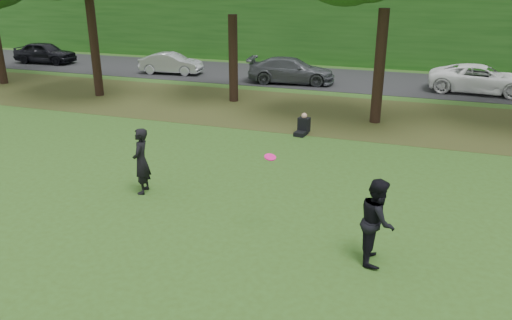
{
  "coord_description": "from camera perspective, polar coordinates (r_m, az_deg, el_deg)",
  "views": [
    {
      "loc": [
        5.82,
        -8.5,
        5.82
      ],
      "look_at": [
        1.88,
        3.02,
        1.3
      ],
      "focal_mm": 35.0,
      "sensor_mm": 36.0,
      "label": 1
    }
  ],
  "objects": [
    {
      "name": "seated_person",
      "position": [
        19.48,
        5.4,
        3.85
      ],
      "size": [
        0.52,
        0.79,
        0.83
      ],
      "rotation": [
        0.0,
        0.0,
        -0.17
      ],
      "color": "black",
      "rests_on": "ground"
    },
    {
      "name": "far_hedge",
      "position": [
        36.13,
        9.87,
        14.8
      ],
      "size": [
        70.0,
        3.0,
        5.0
      ],
      "primitive_type": "cube",
      "color": "#1C4B15",
      "rests_on": "ground"
    },
    {
      "name": "player_right",
      "position": [
        10.91,
        13.68,
        -6.78
      ],
      "size": [
        0.84,
        1.01,
        1.9
      ],
      "primitive_type": "imported",
      "rotation": [
        0.0,
        0.0,
        1.71
      ],
      "color": "black",
      "rests_on": "ground"
    },
    {
      "name": "frisbee",
      "position": [
        11.28,
        1.63,
        0.33
      ],
      "size": [
        0.38,
        0.38,
        0.1
      ],
      "color": "#F91584",
      "rests_on": "ground"
    },
    {
      "name": "parked_cars",
      "position": [
        29.1,
        6.92,
        10.14
      ],
      "size": [
        39.28,
        3.42,
        1.47
      ],
      "color": "black",
      "rests_on": "street"
    },
    {
      "name": "ground",
      "position": [
        11.84,
        -13.66,
        -9.73
      ],
      "size": [
        120.0,
        120.0,
        0.0
      ],
      "primitive_type": "plane",
      "color": "#2F4D18",
      "rests_on": "ground"
    },
    {
      "name": "leaf_litter",
      "position": [
        23.02,
        3.64,
        5.69
      ],
      "size": [
        60.0,
        7.0,
        0.01
      ],
      "primitive_type": "cube",
      "color": "#483319",
      "rests_on": "ground"
    },
    {
      "name": "player_left",
      "position": [
        14.29,
        -12.98,
        -0.12
      ],
      "size": [
        0.6,
        0.78,
        1.89
      ],
      "primitive_type": "imported",
      "rotation": [
        0.0,
        0.0,
        -1.34
      ],
      "color": "black",
      "rests_on": "ground"
    },
    {
      "name": "street",
      "position": [
        30.63,
        7.69,
        9.25
      ],
      "size": [
        70.0,
        7.0,
        0.02
      ],
      "primitive_type": "cube",
      "color": "black",
      "rests_on": "ground"
    }
  ]
}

